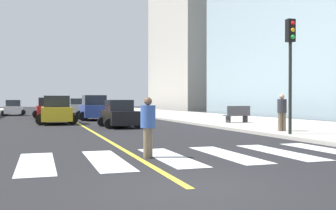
% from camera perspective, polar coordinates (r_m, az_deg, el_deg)
% --- Properties ---
extents(ground_plane, '(220.00, 220.00, 0.00)m').
position_cam_1_polar(ground_plane, '(7.34, 3.32, -12.01)').
color(ground_plane, black).
extents(sidewalk_kerb_east, '(10.00, 120.00, 0.15)m').
position_cam_1_polar(sidewalk_kerb_east, '(30.54, 11.10, -2.30)').
color(sidewalk_kerb_east, '#B2ADA3').
rests_on(sidewalk_kerb_east, ground).
extents(crosswalk_paint, '(13.50, 4.00, 0.01)m').
position_cam_1_polar(crosswalk_paint, '(11.10, -4.24, -7.68)').
color(crosswalk_paint, silver).
rests_on(crosswalk_paint, ground).
extents(lane_divider_paint, '(0.16, 80.00, 0.01)m').
position_cam_1_polar(lane_divider_paint, '(46.78, -14.72, -1.40)').
color(lane_divider_paint, yellow).
rests_on(lane_divider_paint, ground).
extents(parking_garage_concrete, '(18.00, 24.00, 29.58)m').
position_cam_1_polar(parking_garage_concrete, '(78.41, 5.95, 10.25)').
color(parking_garage_concrete, '#B2ADA3').
rests_on(parking_garage_concrete, ground).
extents(car_silver_nearest, '(2.70, 4.32, 1.93)m').
position_cam_1_polar(car_silver_nearest, '(52.47, -12.99, -0.20)').
color(car_silver_nearest, '#B7B7BC').
rests_on(car_silver_nearest, ground).
extents(car_yellow_second, '(2.80, 4.43, 1.96)m').
position_cam_1_polar(car_yellow_second, '(28.68, -15.74, -0.81)').
color(car_yellow_second, gold).
rests_on(car_yellow_second, ground).
extents(car_blue_third, '(2.94, 4.68, 2.09)m').
position_cam_1_polar(car_blue_third, '(34.04, -10.54, -0.49)').
color(car_blue_third, '#2D479E').
rests_on(car_blue_third, ground).
extents(car_white_fourth, '(2.42, 3.85, 1.71)m').
position_cam_1_polar(car_white_fourth, '(47.06, -21.31, -0.44)').
color(car_white_fourth, silver).
rests_on(car_white_fourth, ground).
extents(car_black_fifth, '(2.39, 3.78, 1.67)m').
position_cam_1_polar(car_black_fifth, '(24.27, -7.00, -1.37)').
color(car_black_fifth, black).
rests_on(car_black_fifth, ground).
extents(car_red_sixth, '(2.76, 4.35, 1.92)m').
position_cam_1_polar(car_red_sixth, '(39.02, -16.96, -0.48)').
color(car_red_sixth, red).
rests_on(car_red_sixth, ground).
extents(car_green_seventh, '(2.38, 3.76, 1.67)m').
position_cam_1_polar(car_green_seventh, '(40.67, -7.21, -0.59)').
color(car_green_seventh, '#236B42').
rests_on(car_green_seventh, ground).
extents(traffic_light_near_corner, '(0.36, 0.41, 5.04)m').
position_cam_1_polar(traffic_light_near_corner, '(18.32, 17.20, 7.07)').
color(traffic_light_near_corner, black).
rests_on(traffic_light_near_corner, sidewalk_kerb_east).
extents(park_bench, '(1.84, 0.72, 1.12)m').
position_cam_1_polar(park_bench, '(27.19, 9.95, -1.35)').
color(park_bench, '#47474C').
rests_on(park_bench, sidewalk_kerb_east).
extents(pedestrian_crossing, '(0.42, 0.42, 1.71)m').
position_cam_1_polar(pedestrian_crossing, '(11.18, -2.89, -2.80)').
color(pedestrian_crossing, brown).
rests_on(pedestrian_crossing, ground).
extents(pedestrian_waiting_east, '(0.44, 0.44, 1.78)m').
position_cam_1_polar(pedestrian_waiting_east, '(19.97, 16.07, -0.79)').
color(pedestrian_waiting_east, brown).
rests_on(pedestrian_waiting_east, sidewalk_kerb_east).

